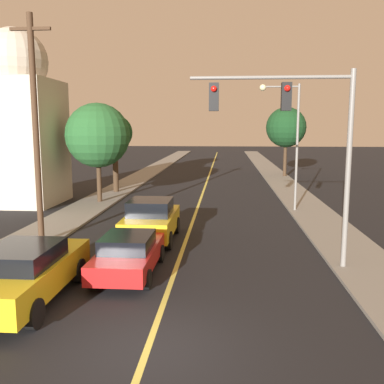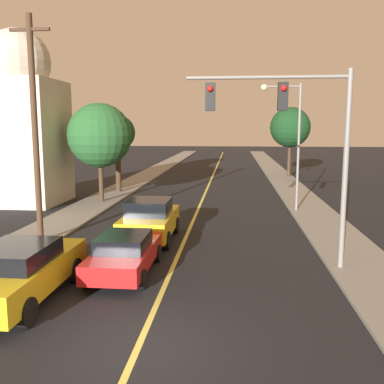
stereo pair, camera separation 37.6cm
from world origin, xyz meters
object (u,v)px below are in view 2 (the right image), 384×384
(car_near_lane_front, at_px, (125,253))
(streetlamp_right, at_px, (289,129))
(tree_right_near, at_px, (290,127))
(domed_building_left, at_px, (21,122))
(car_near_lane_second, at_px, (150,220))
(traffic_signal_mast, at_px, (295,127))
(car_outer_lane_front, at_px, (20,271))
(utility_pole_left, at_px, (35,127))
(tree_left_near, at_px, (100,135))
(tree_left_far, at_px, (117,134))

(car_near_lane_front, distance_m, streetlamp_right, 13.42)
(tree_right_near, bearing_deg, domed_building_left, -139.37)
(car_near_lane_second, height_order, traffic_signal_mast, traffic_signal_mast)
(car_outer_lane_front, height_order, utility_pole_left, utility_pole_left)
(tree_left_near, height_order, tree_left_far, tree_left_near)
(car_near_lane_second, relative_size, streetlamp_right, 0.61)
(car_near_lane_front, bearing_deg, traffic_signal_mast, 10.64)
(car_outer_lane_front, bearing_deg, streetlamp_right, 56.71)
(car_outer_lane_front, bearing_deg, tree_left_near, 99.28)
(tree_left_far, bearing_deg, traffic_signal_mast, -57.30)
(car_outer_lane_front, relative_size, tree_right_near, 0.77)
(car_near_lane_second, height_order, tree_right_near, tree_right_near)
(streetlamp_right, bearing_deg, tree_left_near, 170.69)
(utility_pole_left, bearing_deg, car_near_lane_front, -36.42)
(car_near_lane_front, relative_size, domed_building_left, 0.40)
(domed_building_left, bearing_deg, car_near_lane_front, -52.23)
(car_near_lane_front, bearing_deg, tree_left_far, 105.84)
(tree_right_near, relative_size, domed_building_left, 0.61)
(traffic_signal_mast, relative_size, streetlamp_right, 0.93)
(car_near_lane_second, height_order, car_outer_lane_front, car_near_lane_second)
(streetlamp_right, relative_size, tree_left_near, 1.14)
(streetlamp_right, xyz_separation_m, tree_right_near, (2.25, 17.27, 0.09))
(tree_left_near, relative_size, tree_left_far, 1.11)
(traffic_signal_mast, xyz_separation_m, tree_left_near, (-10.29, 11.87, -0.51))
(tree_left_far, bearing_deg, tree_left_near, -89.59)
(car_near_lane_second, bearing_deg, car_near_lane_front, -90.00)
(streetlamp_right, height_order, tree_left_near, streetlamp_right)
(car_near_lane_front, height_order, car_outer_lane_front, car_outer_lane_front)
(car_near_lane_second, relative_size, car_outer_lane_front, 0.85)
(traffic_signal_mast, relative_size, tree_left_far, 1.17)
(utility_pole_left, bearing_deg, traffic_signal_mast, -12.64)
(car_near_lane_front, height_order, tree_left_near, tree_left_near)
(car_near_lane_front, height_order, streetlamp_right, streetlamp_right)
(car_near_lane_second, relative_size, utility_pole_left, 0.48)
(tree_left_far, bearing_deg, car_near_lane_second, -69.38)
(tree_left_near, distance_m, domed_building_left, 4.93)
(utility_pole_left, relative_size, tree_left_far, 1.62)
(tree_right_near, bearing_deg, streetlamp_right, -97.43)
(utility_pole_left, xyz_separation_m, domed_building_left, (-5.27, 9.23, 0.32))
(tree_left_near, bearing_deg, car_near_lane_front, -69.49)
(streetlamp_right, distance_m, tree_left_far, 12.92)
(traffic_signal_mast, xyz_separation_m, tree_right_near, (3.33, 27.27, -0.03))
(streetlamp_right, xyz_separation_m, tree_left_far, (-11.40, 6.08, -0.35))
(utility_pole_left, height_order, domed_building_left, domed_building_left)
(car_near_lane_second, distance_m, car_outer_lane_front, 7.06)
(traffic_signal_mast, bearing_deg, streetlamp_right, 83.85)
(tree_left_near, distance_m, tree_right_near, 20.57)
(tree_left_near, bearing_deg, streetlamp_right, -9.31)
(car_near_lane_front, distance_m, tree_right_near, 29.91)
(tree_right_near, bearing_deg, tree_left_near, -131.48)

